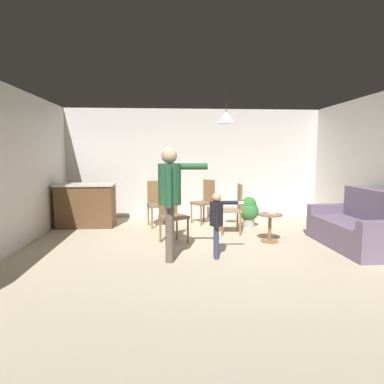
{
  "coord_description": "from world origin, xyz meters",
  "views": [
    {
      "loc": [
        -0.62,
        -5.24,
        1.62
      ],
      "look_at": [
        -0.26,
        0.01,
        1.0
      ],
      "focal_mm": 31.28,
      "sensor_mm": 36.0,
      "label": 1
    }
  ],
  "objects_px": {
    "person_child": "(217,218)",
    "potted_plant_corner": "(249,210)",
    "couch_floral": "(357,228)",
    "dining_chair_near_wall": "(234,207)",
    "kitchen_counter": "(86,205)",
    "side_table_by_couch": "(270,224)",
    "dining_chair_by_counter": "(157,202)",
    "dining_chair_spare": "(172,212)",
    "person_adult": "(171,191)",
    "spare_remote_on_table": "(272,213)",
    "dining_chair_centre_back": "(205,200)"
  },
  "relations": [
    {
      "from": "dining_chair_by_counter",
      "to": "dining_chair_centre_back",
      "type": "height_order",
      "value": "same"
    },
    {
      "from": "kitchen_counter",
      "to": "person_child",
      "type": "xyz_separation_m",
      "value": [
        2.55,
        -2.42,
        0.15
      ]
    },
    {
      "from": "dining_chair_spare",
      "to": "spare_remote_on_table",
      "type": "height_order",
      "value": "dining_chair_spare"
    },
    {
      "from": "side_table_by_couch",
      "to": "dining_chair_spare",
      "type": "relative_size",
      "value": 0.52
    },
    {
      "from": "person_child",
      "to": "kitchen_counter",
      "type": "bearing_deg",
      "value": -129.75
    },
    {
      "from": "potted_plant_corner",
      "to": "spare_remote_on_table",
      "type": "xyz_separation_m",
      "value": [
        0.13,
        -1.26,
        0.17
      ]
    },
    {
      "from": "person_child",
      "to": "spare_remote_on_table",
      "type": "bearing_deg",
      "value": 131.37
    },
    {
      "from": "person_child",
      "to": "dining_chair_near_wall",
      "type": "bearing_deg",
      "value": 163.76
    },
    {
      "from": "dining_chair_centre_back",
      "to": "potted_plant_corner",
      "type": "height_order",
      "value": "dining_chair_centre_back"
    },
    {
      "from": "person_child",
      "to": "dining_chair_spare",
      "type": "distance_m",
      "value": 1.21
    },
    {
      "from": "dining_chair_by_counter",
      "to": "potted_plant_corner",
      "type": "height_order",
      "value": "dining_chair_by_counter"
    },
    {
      "from": "person_child",
      "to": "dining_chair_by_counter",
      "type": "distance_m",
      "value": 2.58
    },
    {
      "from": "side_table_by_couch",
      "to": "spare_remote_on_table",
      "type": "xyz_separation_m",
      "value": [
        0.04,
        -0.0,
        0.21
      ]
    },
    {
      "from": "spare_remote_on_table",
      "to": "dining_chair_by_counter",
      "type": "bearing_deg",
      "value": 144.85
    },
    {
      "from": "person_adult",
      "to": "dining_chair_near_wall",
      "type": "distance_m",
      "value": 2.11
    },
    {
      "from": "dining_chair_by_counter",
      "to": "dining_chair_near_wall",
      "type": "relative_size",
      "value": 1.0
    },
    {
      "from": "potted_plant_corner",
      "to": "kitchen_counter",
      "type": "bearing_deg",
      "value": 175.42
    },
    {
      "from": "couch_floral",
      "to": "person_adult",
      "type": "xyz_separation_m",
      "value": [
        -3.18,
        -0.48,
        0.72
      ]
    },
    {
      "from": "dining_chair_spare",
      "to": "side_table_by_couch",
      "type": "bearing_deg",
      "value": 144.55
    },
    {
      "from": "person_child",
      "to": "dining_chair_centre_back",
      "type": "bearing_deg",
      "value": -178.38
    },
    {
      "from": "kitchen_counter",
      "to": "side_table_by_couch",
      "type": "bearing_deg",
      "value": -22.9
    },
    {
      "from": "kitchen_counter",
      "to": "couch_floral",
      "type": "bearing_deg",
      "value": -21.67
    },
    {
      "from": "couch_floral",
      "to": "person_child",
      "type": "relative_size",
      "value": 1.8
    },
    {
      "from": "person_adult",
      "to": "dining_chair_by_counter",
      "type": "relative_size",
      "value": 1.69
    },
    {
      "from": "side_table_by_couch",
      "to": "potted_plant_corner",
      "type": "distance_m",
      "value": 1.26
    },
    {
      "from": "person_adult",
      "to": "spare_remote_on_table",
      "type": "distance_m",
      "value": 2.12
    },
    {
      "from": "person_child",
      "to": "spare_remote_on_table",
      "type": "xyz_separation_m",
      "value": [
        1.13,
        0.88,
        -0.09
      ]
    },
    {
      "from": "kitchen_counter",
      "to": "dining_chair_near_wall",
      "type": "xyz_separation_m",
      "value": [
        3.12,
        -0.87,
        0.07
      ]
    },
    {
      "from": "kitchen_counter",
      "to": "spare_remote_on_table",
      "type": "distance_m",
      "value": 4.0
    },
    {
      "from": "dining_chair_by_counter",
      "to": "potted_plant_corner",
      "type": "distance_m",
      "value": 2.03
    },
    {
      "from": "spare_remote_on_table",
      "to": "person_child",
      "type": "bearing_deg",
      "value": -142.32
    },
    {
      "from": "dining_chair_by_counter",
      "to": "dining_chair_near_wall",
      "type": "xyz_separation_m",
      "value": [
        1.56,
        -0.82,
        0.0
      ]
    },
    {
      "from": "kitchen_counter",
      "to": "person_child",
      "type": "height_order",
      "value": "person_child"
    },
    {
      "from": "dining_chair_by_counter",
      "to": "dining_chair_spare",
      "type": "xyz_separation_m",
      "value": [
        0.31,
        -1.39,
        0.0
      ]
    },
    {
      "from": "side_table_by_couch",
      "to": "potted_plant_corner",
      "type": "xyz_separation_m",
      "value": [
        -0.09,
        1.26,
        0.04
      ]
    },
    {
      "from": "dining_chair_by_counter",
      "to": "potted_plant_corner",
      "type": "bearing_deg",
      "value": 157.23
    },
    {
      "from": "kitchen_counter",
      "to": "dining_chair_by_counter",
      "type": "bearing_deg",
      "value": -1.56
    },
    {
      "from": "kitchen_counter",
      "to": "potted_plant_corner",
      "type": "relative_size",
      "value": 1.89
    },
    {
      "from": "kitchen_counter",
      "to": "dining_chair_centre_back",
      "type": "bearing_deg",
      "value": 4.02
    },
    {
      "from": "person_adult",
      "to": "dining_chair_spare",
      "type": "distance_m",
      "value": 1.16
    },
    {
      "from": "spare_remote_on_table",
      "to": "dining_chair_centre_back",
      "type": "bearing_deg",
      "value": 121.02
    },
    {
      "from": "kitchen_counter",
      "to": "side_table_by_couch",
      "type": "height_order",
      "value": "kitchen_counter"
    },
    {
      "from": "side_table_by_couch",
      "to": "kitchen_counter",
      "type": "bearing_deg",
      "value": 157.1
    },
    {
      "from": "person_child",
      "to": "potted_plant_corner",
      "type": "xyz_separation_m",
      "value": [
        1.01,
        2.13,
        -0.27
      ]
    },
    {
      "from": "couch_floral",
      "to": "dining_chair_near_wall",
      "type": "distance_m",
      "value": 2.23
    },
    {
      "from": "dining_chair_by_counter",
      "to": "dining_chair_spare",
      "type": "bearing_deg",
      "value": 86.78
    },
    {
      "from": "side_table_by_couch",
      "to": "dining_chair_by_counter",
      "type": "height_order",
      "value": "dining_chair_by_counter"
    },
    {
      "from": "person_adult",
      "to": "couch_floral",
      "type": "bearing_deg",
      "value": 102.15
    },
    {
      "from": "dining_chair_by_counter",
      "to": "spare_remote_on_table",
      "type": "xyz_separation_m",
      "value": [
        2.13,
        -1.5,
        -0.01
      ]
    },
    {
      "from": "person_child",
      "to": "side_table_by_couch",
      "type": "bearing_deg",
      "value": 132.34
    }
  ]
}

